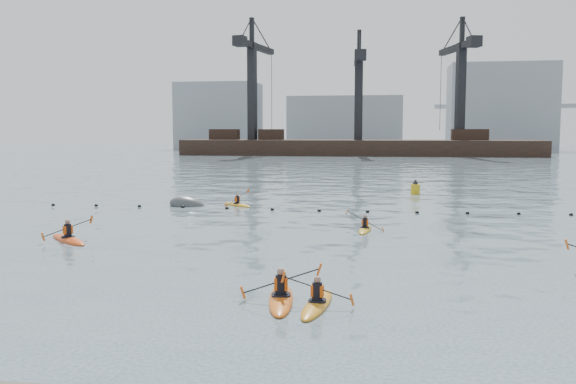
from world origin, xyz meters
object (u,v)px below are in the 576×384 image
kayaker_1 (317,303)px  nav_buoy (415,189)px  kayaker_2 (68,239)px  kayaker_3 (365,229)px  kayaker_0 (281,298)px  kayaker_5 (237,204)px  mooring_buoy (188,206)px

kayaker_1 → nav_buoy: 32.57m
kayaker_1 → kayaker_2: (-12.37, 8.65, 0.01)m
kayaker_3 → kayaker_2: bearing=-155.1°
kayaker_0 → kayaker_3: size_ratio=1.24×
kayaker_2 → kayaker_0: bearing=-84.9°
kayaker_3 → kayaker_0: bearing=-94.7°
kayaker_0 → kayaker_5: kayaker_0 is taller
kayaker_3 → mooring_buoy: size_ratio=1.19×
kayaker_1 → nav_buoy: bearing=88.3°
kayaker_0 → kayaker_1: 1.18m
kayaker_2 → kayaker_3: (13.36, 5.00, -0.02)m
kayaker_5 → nav_buoy: 15.57m
kayaker_3 → nav_buoy: (3.47, 18.61, 0.31)m
kayaker_1 → kayaker_3: (0.99, 13.66, -0.01)m
kayaker_0 → nav_buoy: 32.37m
kayaker_2 → kayaker_5: kayaker_2 is taller
kayaker_1 → kayaker_5: bearing=115.1°
mooring_buoy → nav_buoy: nav_buoy is taller
kayaker_3 → mooring_buoy: kayaker_3 is taller
kayaker_0 → kayaker_3: kayaker_0 is taller
kayaker_5 → kayaker_0: bearing=-121.9°
kayaker_3 → kayaker_5: bearing=138.6°
kayaker_0 → kayaker_1: bearing=-26.7°
kayaker_2 → kayaker_5: bearing=23.2°
kayaker_0 → nav_buoy: bearing=72.4°
mooring_buoy → nav_buoy: (15.51, 10.27, 0.40)m
kayaker_0 → kayaker_2: size_ratio=1.17×
kayaker_5 → nav_buoy: size_ratio=1.93×
kayaker_2 → kayaker_3: bearing=-28.1°
kayaker_0 → kayaker_3: bearing=73.3°
kayaker_5 → kayaker_3: bearing=-94.3°
kayaker_1 → kayaker_5: kayaker_5 is taller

